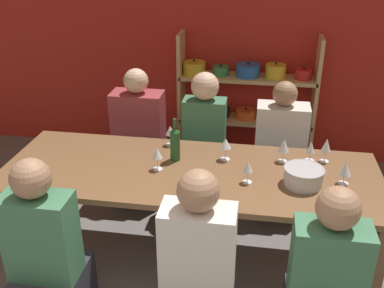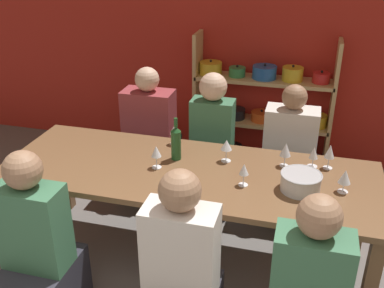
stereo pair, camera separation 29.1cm
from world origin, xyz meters
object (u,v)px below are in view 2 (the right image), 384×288
at_px(wine_glass_red_d, 156,152).
at_px(person_far_c, 287,168).
at_px(wine_glass_white_a, 286,150).
at_px(wine_glass_empty_a, 226,145).
at_px(wine_glass_empty_b, 314,153).
at_px(wine_glass_red_c, 244,170).
at_px(person_near_c, 40,261).
at_px(wine_glass_red_a, 345,177).
at_px(person_far_b, 212,159).
at_px(person_far_a, 150,149).
at_px(shelf_unit, 260,111).
at_px(mixing_bowl, 301,181).
at_px(wine_glass_empty_c, 330,152).
at_px(dining_table, 188,180).
at_px(person_near_b, 181,288).
at_px(wine_bottle_green, 176,142).
at_px(wine_glass_red_b, 174,130).

height_order(wine_glass_red_d, person_far_c, person_far_c).
xyz_separation_m(wine_glass_white_a, wine_glass_empty_a, (-0.41, -0.03, 0.00)).
relative_size(wine_glass_empty_b, wine_glass_red_d, 0.91).
bearing_deg(wine_glass_red_c, wine_glass_red_d, 172.72).
height_order(wine_glass_empty_b, person_near_c, person_near_c).
bearing_deg(wine_glass_red_a, wine_glass_red_d, -179.87).
height_order(wine_glass_red_c, person_far_b, person_far_b).
relative_size(wine_glass_red_d, person_far_a, 0.14).
bearing_deg(person_far_c, wine_glass_empty_b, 108.13).
bearing_deg(person_far_a, person_near_c, 85.73).
bearing_deg(person_far_b, shelf_unit, -107.30).
xyz_separation_m(person_far_b, person_near_c, (-0.72, -1.50, -0.04)).
bearing_deg(wine_glass_empty_b, wine_glass_empty_a, -172.77).
height_order(mixing_bowl, person_far_a, person_far_a).
relative_size(wine_glass_empty_b, wine_glass_empty_c, 0.85).
bearing_deg(wine_glass_empty_b, dining_table, -161.72).
bearing_deg(person_far_b, wine_glass_white_a, 141.46).
height_order(person_near_c, person_far_c, person_near_c).
relative_size(wine_glass_red_c, person_far_a, 0.13).
relative_size(wine_glass_white_a, person_far_c, 0.15).
bearing_deg(mixing_bowl, wine_glass_empty_a, 153.37).
distance_m(wine_glass_empty_c, person_far_a, 1.68).
relative_size(wine_glass_red_a, wine_glass_empty_b, 1.02).
relative_size(wine_glass_empty_c, person_near_b, 0.15).
distance_m(wine_glass_empty_a, person_near_b, 1.06).
bearing_deg(person_near_c, person_near_b, 0.59).
bearing_deg(wine_glass_empty_c, person_near_b, -125.83).
bearing_deg(wine_glass_red_d, person_far_a, 113.47).
bearing_deg(person_far_a, wine_bottle_green, 123.55).
bearing_deg(person_far_a, wine_glass_empty_c, 159.44).
bearing_deg(wine_glass_red_d, wine_glass_empty_c, 14.66).
height_order(wine_glass_red_a, wine_glass_red_b, wine_glass_red_b).
height_order(mixing_bowl, wine_glass_red_d, wine_glass_red_d).
bearing_deg(wine_glass_empty_a, person_far_b, 112.48).
height_order(wine_glass_red_a, wine_glass_empty_c, wine_glass_empty_c).
bearing_deg(wine_glass_white_a, wine_glass_empty_a, -175.14).
distance_m(person_far_b, person_near_c, 1.67).
bearing_deg(shelf_unit, wine_glass_empty_b, -69.31).
distance_m(wine_glass_empty_c, wine_glass_red_c, 0.65).
height_order(wine_glass_red_b, wine_glass_red_d, wine_glass_red_d).
xyz_separation_m(wine_glass_empty_c, person_near_c, (-1.64, -1.05, -0.44)).
xyz_separation_m(shelf_unit, wine_glass_empty_a, (-0.07, -1.47, 0.29)).
xyz_separation_m(wine_glass_red_b, person_near_b, (0.38, -1.13, -0.43)).
distance_m(person_near_b, person_near_c, 0.89).
distance_m(mixing_bowl, wine_bottle_green, 0.91).
height_order(wine_glass_white_a, wine_glass_red_d, wine_glass_white_a).
bearing_deg(mixing_bowl, wine_glass_empty_b, 78.85).
height_order(dining_table, wine_glass_red_c, wine_glass_red_c).
relative_size(shelf_unit, person_near_c, 1.17).
xyz_separation_m(person_near_b, person_far_c, (0.47, 1.59, -0.02)).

